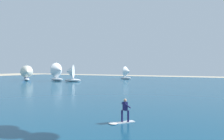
# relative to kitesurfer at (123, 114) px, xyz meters

# --- Properties ---
(ocean) EXTENTS (160.00, 90.00, 0.10)m
(ocean) POSITION_rel_kitesurfer_xyz_m (-2.87, 32.28, -0.65)
(ocean) COLOR navy
(ocean) RESTS_ON ground
(kitesurfer) EXTENTS (1.60, 1.92, 1.67)m
(kitesurfer) POSITION_rel_kitesurfer_xyz_m (0.00, 0.00, 0.00)
(kitesurfer) COLOR white
(kitesurfer) RESTS_ON ocean
(sailboat_far_right) EXTENTS (4.37, 4.16, 4.87)m
(sailboat_far_right) POSITION_rel_kitesurfer_xyz_m (-44.46, 31.73, 1.63)
(sailboat_far_right) COLOR silver
(sailboat_far_right) RESTS_ON ocean
(sailboat_near_shore) EXTENTS (3.95, 3.36, 4.58)m
(sailboat_near_shore) POSITION_rel_kitesurfer_xyz_m (-22.75, 52.23, 1.50)
(sailboat_near_shore) COLOR silver
(sailboat_near_shore) RESTS_ON ocean
(sailboat_outermost) EXTENTS (4.52, 4.03, 5.06)m
(sailboat_outermost) POSITION_rel_kitesurfer_xyz_m (-31.05, 34.10, 1.71)
(sailboat_outermost) COLOR silver
(sailboat_outermost) RESTS_ON ocean
(sailboat_leading) EXTENTS (3.80, 3.41, 4.28)m
(sailboat_leading) POSITION_rel_kitesurfer_xyz_m (-52.07, 38.24, 1.36)
(sailboat_leading) COLOR navy
(sailboat_leading) RESTS_ON ocean
(sailboat_trailing) EXTENTS (5.01, 4.35, 5.67)m
(sailboat_trailing) POSITION_rel_kitesurfer_xyz_m (-36.12, 35.23, 1.99)
(sailboat_trailing) COLOR white
(sailboat_trailing) RESTS_ON ocean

